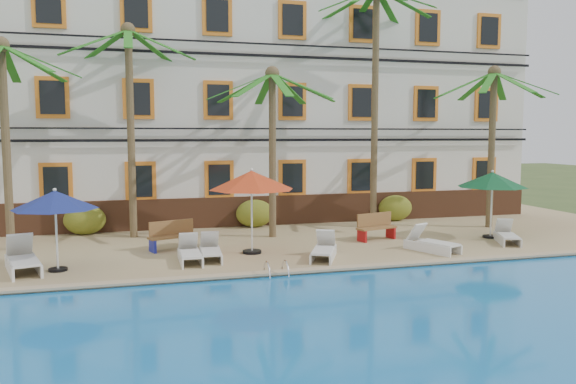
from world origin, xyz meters
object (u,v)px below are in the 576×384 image
object	(u,v)px
palm_a	(4,111)
palm_e	(493,121)
bench_left	(171,235)
palm_b	(130,99)
palm_c	(272,124)
umbrella_green	(492,180)
pool_ladder	(276,274)
palm_d	(375,74)
lounger_f	(507,235)
lounger_a	(23,260)
lounger_c	(211,251)
lounger_e	(431,243)
lounger_b	(190,253)
lounger_d	(324,250)
umbrella_blue	(55,200)
umbrella_red	(252,181)
bench_right	(375,226)

from	to	relation	value
palm_a	palm_e	distance (m)	17.45
bench_left	palm_b	bearing A→B (deg)	113.86
palm_a	palm_c	world-z (taller)	palm_a
umbrella_green	palm_a	bearing A→B (deg)	172.02
palm_c	palm_e	bearing A→B (deg)	-1.40
pool_ladder	palm_d	bearing A→B (deg)	48.91
umbrella_green	lounger_f	world-z (taller)	umbrella_green
palm_e	lounger_a	size ratio (longest dim) A/B	2.91
lounger_c	pool_ladder	xyz separation A→B (m)	(1.42, -2.24, -0.25)
lounger_c	umbrella_green	bearing A→B (deg)	4.74
palm_b	lounger_f	world-z (taller)	palm_b
palm_a	palm_b	bearing A→B (deg)	18.72
pool_ladder	palm_b	bearing A→B (deg)	118.59
lounger_e	lounger_b	bearing A→B (deg)	176.23
lounger_c	lounger_d	xyz separation A→B (m)	(3.25, -0.78, 0.01)
lounger_b	lounger_c	distance (m)	0.65
lounger_e	lounger_a	bearing A→B (deg)	177.37
palm_e	pool_ladder	distance (m)	12.05
umbrella_green	lounger_c	distance (m)	10.29
umbrella_blue	lounger_e	bearing A→B (deg)	-2.12
umbrella_red	palm_d	bearing A→B (deg)	32.88
lounger_a	lounger_f	size ratio (longest dim) A/B	1.24
palm_c	bench_right	size ratio (longest dim) A/B	3.85
lounger_a	lounger_c	world-z (taller)	lounger_a
lounger_b	lounger_f	distance (m)	10.68
umbrella_blue	pool_ladder	xyz separation A→B (m)	(5.60, -1.96, -1.92)
umbrella_green	palm_e	bearing A→B (deg)	56.09
lounger_e	pool_ladder	size ratio (longest dim) A/B	2.53
umbrella_blue	lounger_c	bearing A→B (deg)	3.86
lounger_a	lounger_e	bearing A→B (deg)	-2.63
palm_c	umbrella_red	xyz separation A→B (m)	(-1.30, -2.57, -1.77)
lounger_e	lounger_f	distance (m)	3.24
palm_a	palm_d	distance (m)	13.20
palm_c	palm_e	size ratio (longest dim) A/B	0.96
umbrella_blue	lounger_b	distance (m)	3.92
palm_d	palm_a	bearing A→B (deg)	-174.91
lounger_c	lounger_d	size ratio (longest dim) A/B	0.93
palm_e	lounger_d	xyz separation A→B (m)	(-8.23, -3.67, -3.93)
lounger_b	pool_ladder	bearing A→B (deg)	-44.98
lounger_d	pool_ladder	world-z (taller)	lounger_d
lounger_f	bench_left	bearing A→B (deg)	170.25
umbrella_red	palm_a	bearing A→B (deg)	160.86
umbrella_red	pool_ladder	xyz separation A→B (m)	(0.07, -2.79, -2.26)
palm_d	umbrella_green	distance (m)	6.03
palm_c	lounger_a	world-z (taller)	palm_c
lounger_f	bench_right	world-z (taller)	bench_right
umbrella_red	lounger_f	world-z (taller)	umbrella_red
lounger_b	pool_ladder	xyz separation A→B (m)	(2.05, -2.05, -0.26)
lounger_b	lounger_f	size ratio (longest dim) A/B	0.97
palm_d	lounger_f	size ratio (longest dim) A/B	5.43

